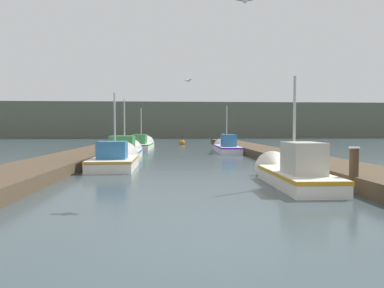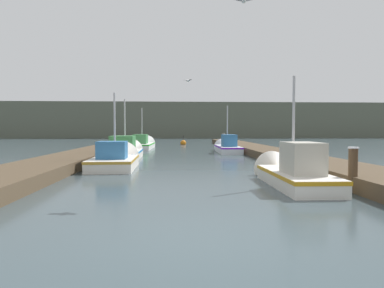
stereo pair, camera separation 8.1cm
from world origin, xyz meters
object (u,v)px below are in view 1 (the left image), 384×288
fishing_boat_0 (292,172)px  fishing_boat_1 (117,159)px  mooring_piling_1 (223,140)px  fishing_boat_2 (125,151)px  seagull_1 (245,0)px  seagull_lead (188,81)px  channel_buoy (182,143)px  fishing_boat_3 (226,147)px  mooring_piling_0 (354,170)px  fishing_boat_4 (142,144)px

fishing_boat_0 → fishing_boat_1: size_ratio=1.00×
fishing_boat_0 → mooring_piling_1: 22.82m
fishing_boat_2 → seagull_1: (4.70, -10.52, 4.86)m
fishing_boat_2 → seagull_lead: (3.59, -0.63, 4.03)m
fishing_boat_0 → channel_buoy: size_ratio=4.08×
fishing_boat_1 → fishing_boat_2: (-0.22, 4.62, 0.05)m
fishing_boat_3 → mooring_piling_1: (1.02, 8.40, 0.24)m
fishing_boat_3 → seagull_1: 16.01m
fishing_boat_0 → mooring_piling_1: bearing=87.5°
fishing_boat_3 → channel_buoy: (-2.81, 11.86, -0.20)m
mooring_piling_1 → seagull_1: bearing=-97.2°
mooring_piling_0 → mooring_piling_1: bearing=89.7°
fishing_boat_4 → mooring_piling_0: (7.42, -21.02, 0.28)m
mooring_piling_0 → seagull_lead: seagull_lead is taller
fishing_boat_1 → channel_buoy: 21.40m
mooring_piling_1 → channel_buoy: size_ratio=1.10×
fishing_boat_0 → fishing_boat_2: (-6.36, 9.77, -0.00)m
fishing_boat_2 → mooring_piling_1: (7.67, 13.01, 0.24)m
fishing_boat_4 → seagull_1: bearing=-75.0°
fishing_boat_0 → fishing_boat_3: (0.29, 14.38, -0.01)m
mooring_piling_0 → seagull_1: size_ratio=2.20×
mooring_piling_0 → seagull_lead: 11.90m
mooring_piling_0 → channel_buoy: 27.91m
seagull_lead → seagull_1: seagull_1 is taller
seagull_1 → fishing_boat_1: bearing=-48.0°
fishing_boat_1 → channel_buoy: fishing_boat_1 is taller
fishing_boat_3 → seagull_1: (-1.95, -15.13, 4.87)m
fishing_boat_4 → channel_buoy: fishing_boat_4 is taller
fishing_boat_1 → mooring_piling_0: 9.84m
fishing_boat_2 → mooring_piling_0: (7.53, -11.20, 0.24)m
fishing_boat_1 → fishing_boat_4: fishing_boat_4 is taller
seagull_lead → fishing_boat_3: bearing=109.3°
channel_buoy → seagull_lead: 17.62m
mooring_piling_0 → fishing_boat_0: bearing=129.5°
fishing_boat_0 → channel_buoy: bearing=96.3°
fishing_boat_0 → fishing_boat_3: bearing=89.7°
fishing_boat_3 → fishing_boat_0: bearing=-90.1°
fishing_boat_2 → fishing_boat_1: bearing=-88.0°
fishing_boat_4 → fishing_boat_3: bearing=-36.3°
fishing_boat_0 → fishing_boat_3: 14.38m
fishing_boat_0 → mooring_piling_1: size_ratio=3.73×
fishing_boat_1 → channel_buoy: (3.62, 21.09, -0.16)m
fishing_boat_1 → fishing_boat_3: fishing_boat_3 is taller
fishing_boat_0 → mooring_piling_1: fishing_boat_0 is taller
fishing_boat_2 → seagull_1: bearing=-66.6°
fishing_boat_3 → mooring_piling_0: (0.88, -15.80, 0.24)m
channel_buoy → seagull_lead: bearing=-90.8°
fishing_boat_2 → fishing_boat_0: bearing=-57.7°
fishing_boat_3 → fishing_boat_4: (-6.54, 5.22, -0.04)m
seagull_1 → fishing_boat_2: bearing=-61.1°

